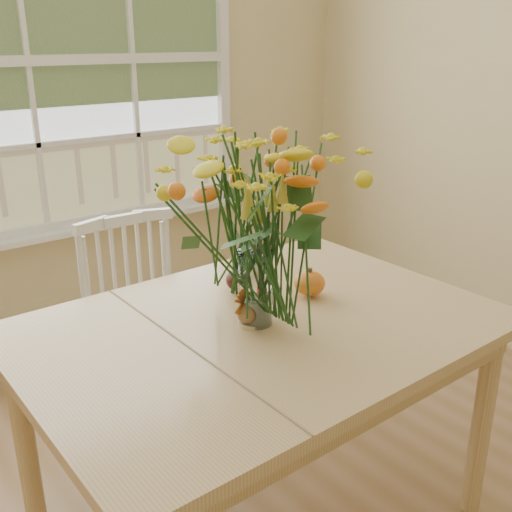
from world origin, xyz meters
TOP-DOWN VIEW (x-y plane):
  - wall_back at (0.00, 2.25)m, footprint 4.00×0.02m
  - window at (0.00, 2.21)m, footprint 2.42×0.12m
  - dining_table at (0.09, 0.54)m, footprint 1.49×1.07m
  - windsor_chair at (0.06, 1.33)m, footprint 0.45×0.43m
  - flower_vase at (0.08, 0.55)m, footprint 0.52×0.52m
  - pumpkin at (0.36, 0.60)m, footprint 0.11×0.11m
  - turkey_figurine at (0.05, 0.54)m, footprint 0.11×0.10m
  - dark_gourd at (0.18, 0.78)m, footprint 0.13×0.09m

SIDE VIEW (x-z plane):
  - windsor_chair at x=0.06m, z-range 0.06..0.99m
  - dining_table at x=0.09m, z-range 0.31..1.10m
  - dark_gourd at x=0.18m, z-range 0.80..0.88m
  - pumpkin at x=0.36m, z-range 0.80..0.88m
  - turkey_figurine at x=0.05m, z-range 0.79..0.91m
  - flower_vase at x=0.08m, z-range 0.86..1.47m
  - wall_back at x=0.00m, z-range 0.00..2.70m
  - window at x=0.00m, z-range 0.66..2.40m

